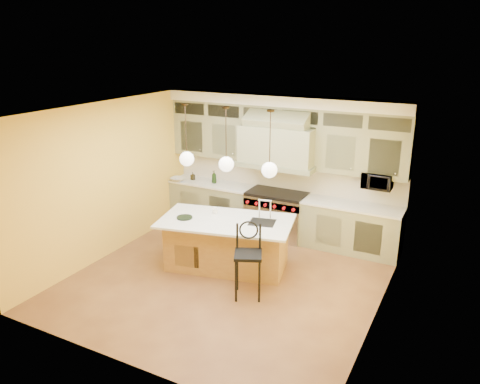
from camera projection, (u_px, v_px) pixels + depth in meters
The scene contains 18 objects.
floor at pixel (227, 280), 8.04m from camera, with size 5.00×5.00×0.00m, color brown.
ceiling at pixel (225, 111), 7.14m from camera, with size 5.00×5.00×0.00m, color white.
wall_back at pixel (285, 165), 9.70m from camera, with size 5.00×5.00×0.00m, color gold.
wall_front at pixel (123, 262), 5.48m from camera, with size 5.00×5.00×0.00m, color gold.
wall_left at pixel (109, 180), 8.68m from camera, with size 5.00×5.00×0.00m, color gold.
wall_right at pixel (383, 227), 6.49m from camera, with size 5.00×5.00×0.00m, color gold.
back_cabinetry at pixel (280, 169), 9.48m from camera, with size 5.00×0.77×2.90m.
range at pixel (277, 214), 9.70m from camera, with size 1.20×0.74×0.96m.
kitchen_island at pixel (227, 242), 8.38m from camera, with size 2.53×1.72×1.35m.
counter_stool at pixel (248, 255), 7.36m from camera, with size 0.57×0.57×1.22m.
microwave at pixel (377, 181), 8.63m from camera, with size 0.54×0.37×0.30m, color black.
oil_bottle_a at pixel (214, 177), 10.18m from camera, with size 0.11×0.11×0.28m, color black.
oil_bottle_b at pixel (193, 176), 10.44m from camera, with size 0.08×0.08×0.17m, color black.
fruit_bowl at pixel (178, 179), 10.37m from camera, with size 0.32×0.32×0.08m, color beige.
cup at pixel (215, 211), 8.49m from camera, with size 0.10×0.10×0.09m, color white.
pendant_left at pixel (187, 157), 8.27m from camera, with size 0.26×0.26×1.11m.
pendant_center at pixel (226, 163), 7.92m from camera, with size 0.26×0.26×1.11m.
pendant_right at pixel (269, 168), 7.57m from camera, with size 0.26×0.26×1.11m.
Camera 1 is at (3.50, -6.26, 3.95)m, focal length 35.00 mm.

